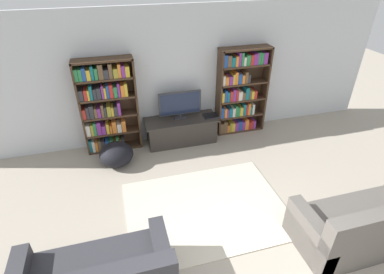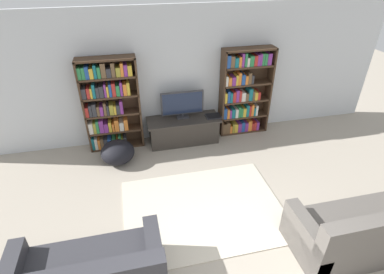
{
  "view_description": "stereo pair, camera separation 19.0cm",
  "coord_description": "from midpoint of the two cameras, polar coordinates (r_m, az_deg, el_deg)",
  "views": [
    {
      "loc": [
        -1.13,
        -1.21,
        3.36
      ],
      "look_at": [
        0.02,
        2.91,
        0.7
      ],
      "focal_mm": 28.0,
      "sensor_mm": 36.0,
      "label": 1
    },
    {
      "loc": [
        -0.94,
        -1.26,
        3.36
      ],
      "look_at": [
        0.02,
        2.91,
        0.7
      ],
      "focal_mm": 28.0,
      "sensor_mm": 36.0,
      "label": 2
    }
  ],
  "objects": [
    {
      "name": "bookshelf_right",
      "position": [
        6.3,
        8.17,
        8.48
      ],
      "size": [
        1.04,
        0.3,
        1.81
      ],
      "color": "#422D1E",
      "rests_on": "ground_plane"
    },
    {
      "name": "wall_back",
      "position": [
        5.93,
        -4.65,
        11.46
      ],
      "size": [
        8.8,
        0.06,
        2.6
      ],
      "color": "silver",
      "rests_on": "ground_plane"
    },
    {
      "name": "beanbag_ottoman",
      "position": [
        5.66,
        -15.13,
        -3.18
      ],
      "size": [
        0.61,
        0.61,
        0.42
      ],
      "primitive_type": "ellipsoid",
      "color": "black",
      "rests_on": "ground_plane"
    },
    {
      "name": "bookshelf_left",
      "position": [
        5.82,
        -16.87,
        5.69
      ],
      "size": [
        1.04,
        0.3,
        1.81
      ],
      "color": "#422D1E",
      "rests_on": "ground_plane"
    },
    {
      "name": "couch_right_sofa",
      "position": [
        4.65,
        29.07,
        -14.55
      ],
      "size": [
        1.8,
        0.87,
        0.87
      ],
      "color": "#56514C",
      "rests_on": "ground_plane"
    },
    {
      "name": "area_rug",
      "position": [
        4.71,
        1.52,
        -13.5
      ],
      "size": [
        2.39,
        1.8,
        0.02
      ],
      "color": "beige",
      "rests_on": "ground_plane"
    },
    {
      "name": "television",
      "position": [
        5.89,
        -3.22,
        6.24
      ],
      "size": [
        0.84,
        0.16,
        0.56
      ],
      "color": "#2D2D33",
      "rests_on": "tv_stand"
    },
    {
      "name": "laptop",
      "position": [
        6.07,
        2.71,
        4.07
      ],
      "size": [
        0.3,
        0.24,
        0.03
      ],
      "color": "#28282D",
      "rests_on": "tv_stand"
    },
    {
      "name": "tv_stand",
      "position": [
        6.1,
        -2.93,
        1.29
      ],
      "size": [
        1.45,
        0.55,
        0.52
      ],
      "color": "#332D28",
      "rests_on": "ground_plane"
    }
  ]
}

